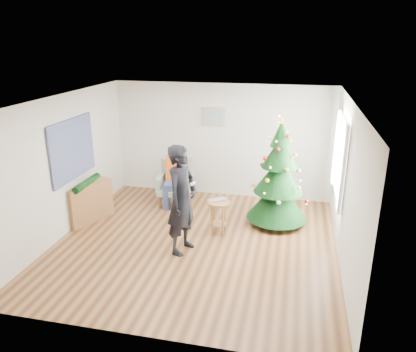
% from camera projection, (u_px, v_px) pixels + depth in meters
% --- Properties ---
extents(floor, '(5.00, 5.00, 0.00)m').
position_uv_depth(floor, '(196.00, 243.00, 7.40)').
color(floor, brown).
rests_on(floor, ground).
extents(ceiling, '(5.00, 5.00, 0.00)m').
position_uv_depth(ceiling, '(194.00, 100.00, 6.54)').
color(ceiling, white).
rests_on(ceiling, wall_back).
extents(wall_back, '(5.00, 0.00, 5.00)m').
position_uv_depth(wall_back, '(222.00, 141.00, 9.28)').
color(wall_back, silver).
rests_on(wall_back, floor).
extents(wall_front, '(5.00, 0.00, 5.00)m').
position_uv_depth(wall_front, '(141.00, 245.00, 4.67)').
color(wall_front, silver).
rests_on(wall_front, floor).
extents(wall_left, '(0.00, 5.00, 5.00)m').
position_uv_depth(wall_left, '(64.00, 166.00, 7.48)').
color(wall_left, silver).
rests_on(wall_left, floor).
extents(wall_right, '(0.00, 5.00, 5.00)m').
position_uv_depth(wall_right, '(347.00, 187.00, 6.46)').
color(wall_right, silver).
rests_on(wall_right, floor).
extents(window_panel, '(0.04, 1.30, 1.40)m').
position_uv_depth(window_panel, '(341.00, 157.00, 7.32)').
color(window_panel, white).
rests_on(window_panel, wall_right).
extents(curtains, '(0.05, 1.75, 1.50)m').
position_uv_depth(curtains, '(339.00, 157.00, 7.33)').
color(curtains, white).
rests_on(curtains, wall_right).
extents(christmas_tree, '(1.20, 1.20, 2.17)m').
position_uv_depth(christmas_tree, '(279.00, 177.00, 7.90)').
color(christmas_tree, '#3F2816').
rests_on(christmas_tree, floor).
extents(stool, '(0.43, 0.43, 0.65)m').
position_uv_depth(stool, '(218.00, 217.00, 7.68)').
color(stool, brown).
rests_on(stool, floor).
extents(laptop, '(0.42, 0.40, 0.03)m').
position_uv_depth(laptop, '(219.00, 201.00, 7.57)').
color(laptop, silver).
rests_on(laptop, stool).
extents(armchair, '(0.79, 0.73, 0.99)m').
position_uv_depth(armchair, '(175.00, 188.00, 9.01)').
color(armchair, gray).
rests_on(armchair, floor).
extents(seated_person, '(0.43, 0.61, 1.30)m').
position_uv_depth(seated_person, '(175.00, 176.00, 8.86)').
color(seated_person, navy).
rests_on(seated_person, armchair).
extents(standing_man, '(0.62, 0.79, 1.92)m').
position_uv_depth(standing_man, '(182.00, 200.00, 6.85)').
color(standing_man, black).
rests_on(standing_man, floor).
extents(game_controller, '(0.07, 0.13, 0.04)m').
position_uv_depth(game_controller, '(193.00, 184.00, 6.67)').
color(game_controller, white).
rests_on(game_controller, standing_man).
extents(console, '(0.68, 1.04, 0.80)m').
position_uv_depth(console, '(89.00, 203.00, 8.16)').
color(console, brown).
rests_on(console, floor).
extents(garland, '(0.14, 0.90, 0.14)m').
position_uv_depth(garland, '(87.00, 183.00, 8.02)').
color(garland, black).
rests_on(garland, console).
extents(tapestry, '(0.03, 1.50, 1.15)m').
position_uv_depth(tapestry, '(73.00, 149.00, 7.67)').
color(tapestry, black).
rests_on(tapestry, wall_left).
extents(framed_picture, '(0.52, 0.05, 0.42)m').
position_uv_depth(framed_picture, '(213.00, 117.00, 9.10)').
color(framed_picture, tan).
rests_on(framed_picture, wall_back).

